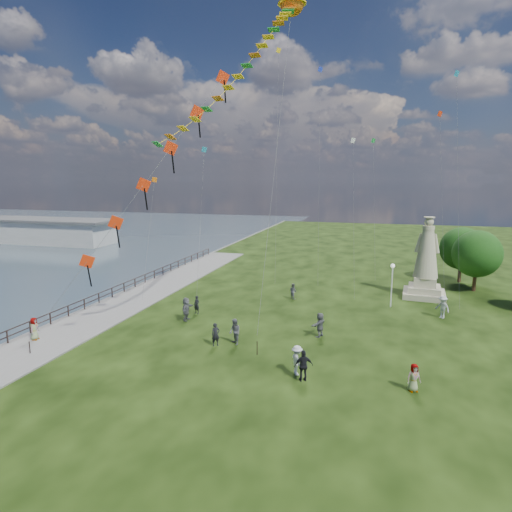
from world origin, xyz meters
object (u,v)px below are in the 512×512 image
(person_3, at_px, (304,366))
(person_4, at_px, (414,378))
(pier_pavilion, at_px, (39,230))
(person_5, at_px, (186,309))
(person_2, at_px, (297,360))
(person_10, at_px, (34,330))
(person_1, at_px, (235,332))
(person_6, at_px, (197,305))
(statue, at_px, (426,267))
(person_7, at_px, (293,291))
(person_0, at_px, (216,334))
(lamppost, at_px, (392,276))
(person_11, at_px, (320,325))
(serpent_kite, at_px, (290,6))
(person_8, at_px, (443,307))

(person_3, relative_size, person_4, 1.18)
(pier_pavilion, height_order, person_5, pier_pavilion)
(person_2, bearing_deg, person_10, 59.77)
(person_1, bearing_deg, person_6, -179.72)
(statue, height_order, person_2, statue)
(pier_pavilion, relative_size, person_7, 20.34)
(pier_pavilion, xyz_separation_m, person_7, (52.21, -25.55, -1.10))
(person_0, bearing_deg, person_6, 85.96)
(statue, xyz_separation_m, person_10, (-27.12, -19.49, -2.09))
(person_0, bearing_deg, lamppost, 9.58)
(person_1, bearing_deg, person_10, -119.65)
(person_3, bearing_deg, person_11, -113.48)
(person_11, bearing_deg, person_5, -71.89)
(statue, bearing_deg, serpent_kite, -140.32)
(person_3, relative_size, person_10, 1.13)
(pier_pavilion, relative_size, person_11, 16.97)
(person_2, relative_size, person_8, 0.94)
(person_2, bearing_deg, person_5, 25.39)
(person_10, bearing_deg, person_6, -54.50)
(person_3, relative_size, person_5, 0.96)
(person_0, bearing_deg, statue, 11.10)
(person_0, height_order, person_11, person_11)
(person_1, height_order, person_4, person_1)
(person_4, xyz_separation_m, serpent_kite, (-9.33, 11.66, 23.14))
(person_0, relative_size, person_1, 0.88)
(person_0, xyz_separation_m, serpent_kite, (3.05, 8.64, 23.11))
(person_11, bearing_deg, person_4, 63.13)
(person_1, height_order, person_2, person_1)
(person_4, xyz_separation_m, person_8, (3.14, 13.52, 0.17))
(person_8, bearing_deg, person_0, -104.55)
(person_10, bearing_deg, person_1, -87.48)
(lamppost, xyz_separation_m, person_4, (0.79, -15.57, -2.04))
(person_5, bearing_deg, person_0, -136.79)
(person_2, xyz_separation_m, person_4, (6.31, -0.25, -0.11))
(person_1, distance_m, person_10, 13.95)
(pier_pavilion, bearing_deg, serpent_kite, -29.48)
(person_0, xyz_separation_m, person_5, (-4.17, 4.31, 0.15))
(person_1, distance_m, person_5, 6.51)
(person_4, bearing_deg, lamppost, 69.74)
(person_5, bearing_deg, statue, -57.33)
(pier_pavilion, relative_size, person_10, 18.79)
(person_1, xyz_separation_m, person_10, (-13.56, -3.25, -0.09))
(person_6, distance_m, person_11, 10.88)
(person_8, relative_size, person_10, 1.16)
(statue, relative_size, person_4, 5.03)
(statue, xyz_separation_m, lamppost, (-3.14, -4.27, -0.10))
(person_6, relative_size, person_11, 0.86)
(person_10, height_order, person_11, person_11)
(statue, xyz_separation_m, person_4, (-2.35, -19.83, -2.13))
(person_5, xyz_separation_m, person_11, (10.70, -0.69, -0.05))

